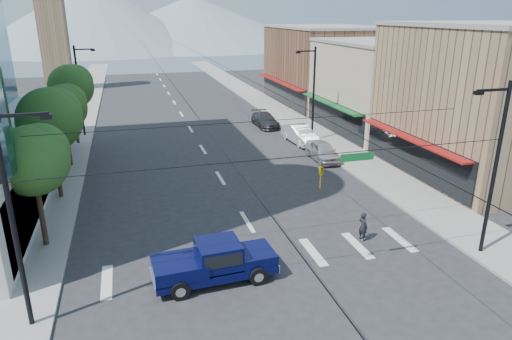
# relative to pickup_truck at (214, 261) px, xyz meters

# --- Properties ---
(ground) EXTENTS (160.00, 160.00, 0.00)m
(ground) POSITION_rel_pickup_truck_xyz_m (3.10, -0.28, -1.02)
(ground) COLOR #28282B
(ground) RESTS_ON ground
(sidewalk_left) EXTENTS (4.00, 120.00, 0.15)m
(sidewalk_left) POSITION_rel_pickup_truck_xyz_m (-8.90, 39.72, -0.95)
(sidewalk_left) COLOR gray
(sidewalk_left) RESTS_ON ground
(sidewalk_right) EXTENTS (4.00, 120.00, 0.15)m
(sidewalk_right) POSITION_rel_pickup_truck_xyz_m (15.10, 39.72, -0.95)
(sidewalk_right) COLOR gray
(sidewalk_right) RESTS_ON ground
(shop_near) EXTENTS (12.00, 14.00, 11.00)m
(shop_near) POSITION_rel_pickup_truck_xyz_m (23.10, 9.72, 4.48)
(shop_near) COLOR #8C6B4C
(shop_near) RESTS_ON ground
(shop_mid) EXTENTS (12.00, 14.00, 9.00)m
(shop_mid) POSITION_rel_pickup_truck_xyz_m (23.10, 23.72, 3.48)
(shop_mid) COLOR tan
(shop_mid) RESTS_ON ground
(shop_far) EXTENTS (12.00, 18.00, 10.00)m
(shop_far) POSITION_rel_pickup_truck_xyz_m (23.10, 39.72, 3.98)
(shop_far) COLOR brown
(shop_far) RESTS_ON ground
(clock_tower) EXTENTS (4.80, 4.80, 20.40)m
(clock_tower) POSITION_rel_pickup_truck_xyz_m (-13.40, 61.72, 9.62)
(clock_tower) COLOR #8C6B4C
(clock_tower) RESTS_ON ground
(mountain_left) EXTENTS (80.00, 80.00, 22.00)m
(mountain_left) POSITION_rel_pickup_truck_xyz_m (-11.90, 149.72, 9.98)
(mountain_left) COLOR gray
(mountain_left) RESTS_ON ground
(mountain_right) EXTENTS (90.00, 90.00, 18.00)m
(mountain_right) POSITION_rel_pickup_truck_xyz_m (23.10, 159.72, 7.98)
(mountain_right) COLOR gray
(mountain_right) RESTS_ON ground
(tree_near) EXTENTS (3.65, 3.64, 6.71)m
(tree_near) POSITION_rel_pickup_truck_xyz_m (-7.97, 5.81, 3.97)
(tree_near) COLOR black
(tree_near) RESTS_ON ground
(tree_midnear) EXTENTS (4.09, 4.09, 7.52)m
(tree_midnear) POSITION_rel_pickup_truck_xyz_m (-7.97, 12.81, 4.57)
(tree_midnear) COLOR black
(tree_midnear) RESTS_ON ground
(tree_midfar) EXTENTS (3.65, 3.64, 6.71)m
(tree_midfar) POSITION_rel_pickup_truck_xyz_m (-7.97, 19.81, 3.97)
(tree_midfar) COLOR black
(tree_midfar) RESTS_ON ground
(tree_far) EXTENTS (4.09, 4.09, 7.52)m
(tree_far) POSITION_rel_pickup_truck_xyz_m (-7.97, 26.81, 4.57)
(tree_far) COLOR black
(tree_far) RESTS_ON ground
(signal_rig) EXTENTS (21.80, 0.20, 9.00)m
(signal_rig) POSITION_rel_pickup_truck_xyz_m (3.30, -1.28, 3.62)
(signal_rig) COLOR black
(signal_rig) RESTS_ON ground
(lamp_pole_nw) EXTENTS (2.00, 0.25, 9.00)m
(lamp_pole_nw) POSITION_rel_pickup_truck_xyz_m (-7.56, 29.72, 3.92)
(lamp_pole_nw) COLOR black
(lamp_pole_nw) RESTS_ON ground
(lamp_pole_ne) EXTENTS (2.00, 0.25, 9.00)m
(lamp_pole_ne) POSITION_rel_pickup_truck_xyz_m (13.77, 21.72, 3.92)
(lamp_pole_ne) COLOR black
(lamp_pole_ne) RESTS_ON ground
(pickup_truck) EXTENTS (5.90, 2.51, 1.96)m
(pickup_truck) POSITION_rel_pickup_truck_xyz_m (0.00, 0.00, 0.00)
(pickup_truck) COLOR #080B3B
(pickup_truck) RESTS_ON ground
(pedestrian) EXTENTS (0.56, 0.69, 1.65)m
(pedestrian) POSITION_rel_pickup_truck_xyz_m (8.67, 1.76, -0.20)
(pedestrian) COLOR black
(pedestrian) RESTS_ON ground
(parked_car_near) EXTENTS (1.99, 4.71, 1.59)m
(parked_car_near) POSITION_rel_pickup_truck_xyz_m (12.42, 15.72, -0.23)
(parked_car_near) COLOR #A9A9AE
(parked_car_near) RESTS_ON ground
(parked_car_mid) EXTENTS (2.24, 5.33, 1.71)m
(parked_car_mid) POSITION_rel_pickup_truck_xyz_m (12.50, 21.34, -0.17)
(parked_car_mid) COLOR silver
(parked_car_mid) RESTS_ON ground
(parked_car_far) EXTENTS (2.16, 5.19, 1.50)m
(parked_car_far) POSITION_rel_pickup_truck_xyz_m (11.21, 28.68, -0.27)
(parked_car_far) COLOR #313234
(parked_car_far) RESTS_ON ground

